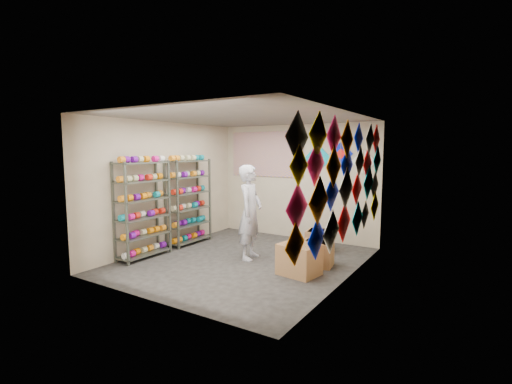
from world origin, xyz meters
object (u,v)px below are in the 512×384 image
Objects in this scene: carton_a at (299,259)px; carton_b at (317,254)px; carton_c at (318,241)px; shopkeeper at (250,212)px; shelf_rack_front at (143,210)px; shelf_rack_back at (189,202)px.

carton_a is 1.16× the size of carton_b.
carton_c is (-0.30, 1.55, -0.04)m from carton_a.
carton_b is at bearing -89.90° from shopkeeper.
shelf_rack_front is 1.04× the size of shopkeeper.
carton_b is at bearing 23.09° from shelf_rack_front.
carton_b is (0.07, 0.62, -0.04)m from carton_a.
shelf_rack_back is at bearing 170.59° from carton_b.
shelf_rack_back is 3.77× the size of carton_c.
carton_b is (1.29, 0.27, -0.69)m from shopkeeper.
carton_b is (3.10, 1.32, -0.73)m from shelf_rack_front.
shopkeeper reaches higher than carton_b.
carton_a reaches higher than carton_b.
shopkeeper is 1.66m from carton_c.
carton_c is (0.92, 1.20, -0.69)m from shopkeeper.
shelf_rack_back is 1.83m from shopkeeper.
shelf_rack_back is 3.01× the size of carton_a.
shelf_rack_front is at bearing -166.70° from carton_b.
carton_a is at bearing -11.21° from shelf_rack_back.
carton_b is 1.00m from carton_c.
shelf_rack_front reaches higher than carton_a.
shelf_rack_back is 3.16m from carton_a.
shelf_rack_back reaches higher than carton_b.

